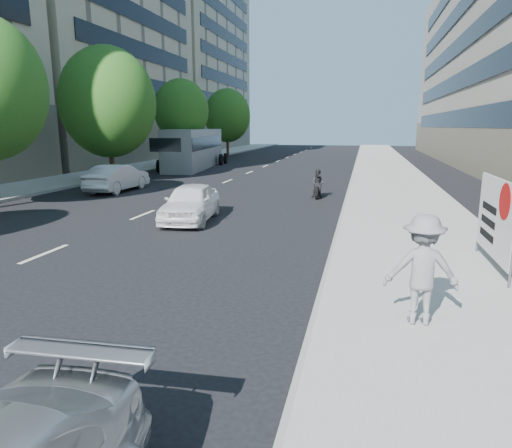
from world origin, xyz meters
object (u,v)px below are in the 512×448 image
(white_sedan_mid, at_px, (118,178))
(motorcycle, at_px, (318,185))
(bus, at_px, (195,149))
(protest_banner, at_px, (495,218))
(white_sedan_near, at_px, (191,202))
(jogger, at_px, (422,269))

(white_sedan_mid, distance_m, motorcycle, 11.10)
(white_sedan_mid, bearing_deg, bus, -84.80)
(protest_banner, height_order, motorcycle, protest_banner)
(white_sedan_mid, height_order, motorcycle, white_sedan_mid)
(protest_banner, relative_size, bus, 0.25)
(white_sedan_mid, distance_m, bus, 14.82)
(white_sedan_near, xyz_separation_m, white_sedan_mid, (-6.93, 6.73, 0.03))
(white_sedan_mid, height_order, bus, bus)
(jogger, relative_size, white_sedan_near, 0.46)
(jogger, distance_m, white_sedan_near, 11.00)
(white_sedan_mid, bearing_deg, jogger, 135.30)
(jogger, xyz_separation_m, white_sedan_near, (-7.44, 8.10, -0.41))
(protest_banner, xyz_separation_m, motorcycle, (-5.34, 11.31, -0.76))
(white_sedan_near, bearing_deg, bus, 103.60)
(white_sedan_mid, xyz_separation_m, bus, (-1.03, 14.76, 0.89))
(jogger, distance_m, protest_banner, 4.31)
(white_sedan_mid, relative_size, motorcycle, 2.21)
(jogger, height_order, protest_banner, protest_banner)
(motorcycle, height_order, bus, bus)
(white_sedan_near, height_order, motorcycle, white_sedan_near)
(motorcycle, bearing_deg, jogger, -80.08)
(protest_banner, relative_size, white_sedan_mid, 0.68)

